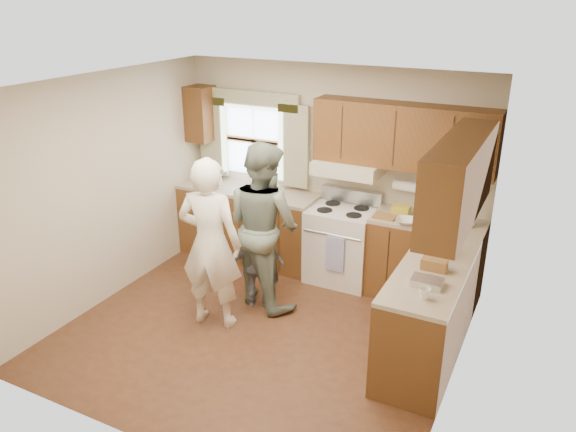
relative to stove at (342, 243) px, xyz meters
The scene contains 6 objects.
room 1.66m from the stove, 101.81° to the right, with size 3.80×3.80×3.80m.
kitchen_fixtures 0.61m from the stove, 48.80° to the right, with size 3.80×2.25×2.15m.
stove is the anchor object (origin of this frame).
woman_left 1.77m from the stove, 119.23° to the right, with size 0.66×0.43×1.80m, color white.
woman_right 1.14m from the stove, 123.33° to the right, with size 0.89×0.70×1.84m, color #294134.
child 1.15m from the stove, 120.34° to the right, with size 0.57×0.24×0.97m, color gray.
Camera 1 is at (2.46, -4.28, 3.26)m, focal length 35.00 mm.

